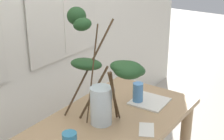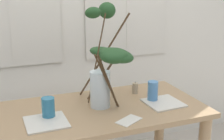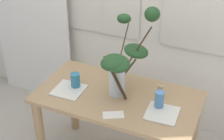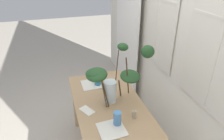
{
  "view_description": "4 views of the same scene",
  "coord_description": "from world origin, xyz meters",
  "px_view_note": "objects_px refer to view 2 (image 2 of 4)",
  "views": [
    {
      "loc": [
        -1.47,
        -1.06,
        1.84
      ],
      "look_at": [
        0.06,
        0.0,
        1.1
      ],
      "focal_mm": 54.06,
      "sensor_mm": 36.0,
      "label": 1
    },
    {
      "loc": [
        -0.62,
        -1.75,
        1.56
      ],
      "look_at": [
        0.05,
        -0.02,
        1.02
      ],
      "focal_mm": 48.83,
      "sensor_mm": 36.0,
      "label": 2
    },
    {
      "loc": [
        0.87,
        -2.08,
        2.37
      ],
      "look_at": [
        -0.04,
        -0.02,
        1.01
      ],
      "focal_mm": 54.94,
      "sensor_mm": 36.0,
      "label": 3
    },
    {
      "loc": [
        1.7,
        -0.48,
        2.1
      ],
      "look_at": [
        -0.08,
        0.06,
        1.1
      ],
      "focal_mm": 33.11,
      "sensor_mm": 36.0,
      "label": 4
    }
  ],
  "objects_px": {
    "dining_table": "(104,129)",
    "drinking_glass_blue_right": "(153,91)",
    "vase_with_branches": "(106,59)",
    "drinking_glass_blue_left": "(48,108)",
    "plate_square_left": "(46,122)",
    "plate_square_right": "(163,103)",
    "pillar_candle": "(135,88)"
  },
  "relations": [
    {
      "from": "plate_square_right",
      "to": "dining_table",
      "type": "bearing_deg",
      "value": 168.08
    },
    {
      "from": "drinking_glass_blue_right",
      "to": "pillar_candle",
      "type": "height_order",
      "value": "drinking_glass_blue_right"
    },
    {
      "from": "vase_with_branches",
      "to": "plate_square_left",
      "type": "relative_size",
      "value": 2.85
    },
    {
      "from": "dining_table",
      "to": "drinking_glass_blue_right",
      "type": "distance_m",
      "value": 0.42
    },
    {
      "from": "drinking_glass_blue_left",
      "to": "plate_square_right",
      "type": "height_order",
      "value": "drinking_glass_blue_left"
    },
    {
      "from": "drinking_glass_blue_left",
      "to": "plate_square_left",
      "type": "xyz_separation_m",
      "value": [
        -0.03,
        -0.07,
        -0.06
      ]
    },
    {
      "from": "drinking_glass_blue_left",
      "to": "dining_table",
      "type": "bearing_deg",
      "value": 4.32
    },
    {
      "from": "drinking_glass_blue_left",
      "to": "pillar_candle",
      "type": "relative_size",
      "value": 1.38
    },
    {
      "from": "dining_table",
      "to": "drinking_glass_blue_left",
      "type": "bearing_deg",
      "value": -175.68
    },
    {
      "from": "drinking_glass_blue_left",
      "to": "plate_square_right",
      "type": "relative_size",
      "value": 0.55
    },
    {
      "from": "dining_table",
      "to": "drinking_glass_blue_right",
      "type": "relative_size",
      "value": 9.15
    },
    {
      "from": "plate_square_right",
      "to": "drinking_glass_blue_left",
      "type": "bearing_deg",
      "value": 175.83
    },
    {
      "from": "drinking_glass_blue_right",
      "to": "pillar_candle",
      "type": "relative_size",
      "value": 1.54
    },
    {
      "from": "plate_square_right",
      "to": "pillar_candle",
      "type": "relative_size",
      "value": 2.53
    },
    {
      "from": "drinking_glass_blue_left",
      "to": "plate_square_left",
      "type": "distance_m",
      "value": 0.09
    },
    {
      "from": "pillar_candle",
      "to": "dining_table",
      "type": "bearing_deg",
      "value": -151.03
    },
    {
      "from": "vase_with_branches",
      "to": "drinking_glass_blue_left",
      "type": "distance_m",
      "value": 0.48
    },
    {
      "from": "dining_table",
      "to": "vase_with_branches",
      "type": "height_order",
      "value": "vase_with_branches"
    },
    {
      "from": "dining_table",
      "to": "drinking_glass_blue_left",
      "type": "height_order",
      "value": "drinking_glass_blue_left"
    },
    {
      "from": "drinking_glass_blue_left",
      "to": "drinking_glass_blue_right",
      "type": "relative_size",
      "value": 0.9
    },
    {
      "from": "plate_square_left",
      "to": "plate_square_right",
      "type": "relative_size",
      "value": 1.02
    },
    {
      "from": "plate_square_left",
      "to": "pillar_candle",
      "type": "xyz_separation_m",
      "value": [
        0.7,
        0.26,
        0.04
      ]
    },
    {
      "from": "plate_square_left",
      "to": "pillar_candle",
      "type": "relative_size",
      "value": 2.59
    },
    {
      "from": "drinking_glass_blue_left",
      "to": "plate_square_left",
      "type": "relative_size",
      "value": 0.53
    },
    {
      "from": "vase_with_branches",
      "to": "drinking_glass_blue_right",
      "type": "xyz_separation_m",
      "value": [
        0.32,
        -0.06,
        -0.24
      ]
    },
    {
      "from": "dining_table",
      "to": "plate_square_left",
      "type": "bearing_deg",
      "value": -166.48
    },
    {
      "from": "drinking_glass_blue_right",
      "to": "pillar_candle",
      "type": "bearing_deg",
      "value": 104.21
    },
    {
      "from": "vase_with_branches",
      "to": "plate_square_right",
      "type": "relative_size",
      "value": 2.91
    },
    {
      "from": "drinking_glass_blue_right",
      "to": "dining_table",
      "type": "bearing_deg",
      "value": 177.29
    },
    {
      "from": "dining_table",
      "to": "vase_with_branches",
      "type": "xyz_separation_m",
      "value": [
        0.03,
        0.04,
        0.47
      ]
    },
    {
      "from": "plate_square_left",
      "to": "pillar_candle",
      "type": "bearing_deg",
      "value": 20.6
    },
    {
      "from": "drinking_glass_blue_right",
      "to": "pillar_candle",
      "type": "distance_m",
      "value": 0.19
    }
  ]
}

